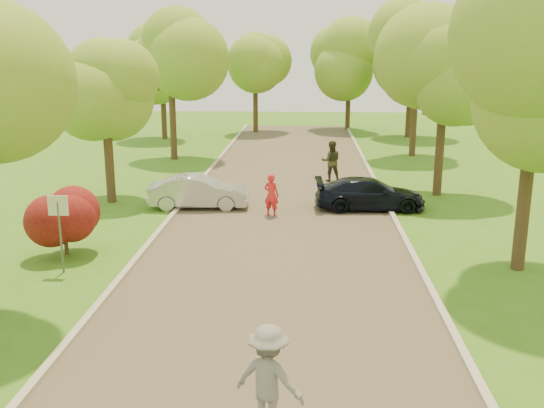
% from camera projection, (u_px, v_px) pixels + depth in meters
% --- Properties ---
extents(ground, '(100.00, 100.00, 0.00)m').
position_uv_depth(ground, '(262.00, 346.00, 12.52)').
color(ground, '#406F1A').
rests_on(ground, ground).
extents(road, '(8.00, 60.00, 0.01)m').
position_uv_depth(road, '(280.00, 233.00, 20.26)').
color(road, '#4C4438').
rests_on(road, ground).
extents(curb_left, '(0.18, 60.00, 0.12)m').
position_uv_depth(curb_left, '(160.00, 230.00, 20.47)').
color(curb_left, '#B2AD9E').
rests_on(curb_left, ground).
extents(curb_right, '(0.18, 60.00, 0.12)m').
position_uv_depth(curb_right, '(402.00, 234.00, 20.02)').
color(curb_right, '#B2AD9E').
rests_on(curb_right, ground).
extents(street_sign, '(0.55, 0.06, 2.17)m').
position_uv_depth(street_sign, '(59.00, 218.00, 16.33)').
color(street_sign, '#59595E').
rests_on(street_sign, ground).
extents(red_shrub, '(1.70, 1.70, 1.95)m').
position_uv_depth(red_shrub, '(64.00, 219.00, 17.92)').
color(red_shrub, '#382619').
rests_on(red_shrub, ground).
extents(tree_l_midb, '(4.30, 4.20, 6.62)m').
position_uv_depth(tree_l_midb, '(109.00, 87.00, 23.39)').
color(tree_l_midb, '#382619').
rests_on(tree_l_midb, ground).
extents(tree_l_far, '(4.92, 4.80, 7.79)m').
position_uv_depth(tree_l_far, '(174.00, 60.00, 32.83)').
color(tree_l_far, '#382619').
rests_on(tree_l_far, ground).
extents(tree_r_midb, '(4.51, 4.40, 7.01)m').
position_uv_depth(tree_r_midb, '(449.00, 78.00, 24.50)').
color(tree_r_midb, '#382619').
rests_on(tree_r_midb, ground).
extents(tree_r_far, '(5.33, 5.20, 8.34)m').
position_uv_depth(tree_r_far, '(422.00, 53.00, 33.91)').
color(tree_r_far, '#382619').
rests_on(tree_r_far, ground).
extents(tree_bg_a, '(5.12, 5.00, 7.72)m').
position_uv_depth(tree_bg_a, '(165.00, 60.00, 40.74)').
color(tree_bg_a, '#382619').
rests_on(tree_bg_a, ground).
extents(tree_bg_b, '(5.12, 5.00, 7.95)m').
position_uv_depth(tree_bg_b, '(415.00, 57.00, 41.67)').
color(tree_bg_b, '#382619').
rests_on(tree_bg_b, ground).
extents(tree_bg_c, '(4.92, 4.80, 7.33)m').
position_uv_depth(tree_bg_c, '(258.00, 64.00, 44.35)').
color(tree_bg_c, '#382619').
rests_on(tree_bg_c, ground).
extents(tree_bg_d, '(5.12, 5.00, 7.72)m').
position_uv_depth(tree_bg_d, '(352.00, 59.00, 45.82)').
color(tree_bg_d, '#382619').
rests_on(tree_bg_d, ground).
extents(silver_sedan, '(3.92, 1.57, 1.27)m').
position_uv_depth(silver_sedan, '(199.00, 192.00, 23.44)').
color(silver_sedan, '#A8A9AD').
rests_on(silver_sedan, ground).
extents(dark_sedan, '(4.27, 1.90, 1.22)m').
position_uv_depth(dark_sedan, '(370.00, 194.00, 23.23)').
color(dark_sedan, black).
rests_on(dark_sedan, ground).
extents(skateboarder, '(1.31, 1.03, 1.77)m').
position_uv_depth(skateboarder, '(269.00, 379.00, 9.37)').
color(skateboarder, gray).
rests_on(skateboarder, longboard).
extents(person_striped, '(0.68, 0.56, 1.58)m').
position_uv_depth(person_striped, '(271.00, 195.00, 22.25)').
color(person_striped, red).
rests_on(person_striped, ground).
extents(person_olive, '(0.97, 0.78, 1.91)m').
position_uv_depth(person_olive, '(331.00, 161.00, 28.18)').
color(person_olive, '#32341F').
rests_on(person_olive, ground).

